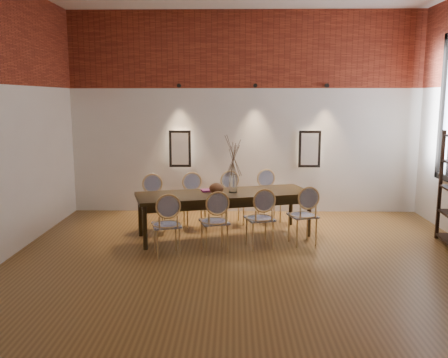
{
  "coord_description": "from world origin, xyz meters",
  "views": [
    {
      "loc": [
        -0.22,
        -6.05,
        2.31
      ],
      "look_at": [
        -0.37,
        1.29,
        1.05
      ],
      "focal_mm": 38.0,
      "sensor_mm": 36.0,
      "label": 1
    }
  ],
  "objects_px": {
    "chair_near_a": "(167,225)",
    "chair_far_b": "(194,201)",
    "chair_near_c": "(260,218)",
    "chair_far_a": "(154,203)",
    "chair_near_b": "(214,221)",
    "vase": "(233,183)",
    "dining_table": "(224,215)",
    "chair_far_c": "(233,199)",
    "book": "(209,190)",
    "bowl": "(216,188)",
    "chair_near_d": "(303,215)",
    "chair_far_d": "(270,197)"
  },
  "relations": [
    {
      "from": "chair_near_d",
      "to": "chair_near_c",
      "type": "bearing_deg",
      "value": -180.0
    },
    {
      "from": "chair_far_d",
      "to": "dining_table",
      "type": "bearing_deg",
      "value": 34.47
    },
    {
      "from": "chair_far_b",
      "to": "dining_table",
      "type": "bearing_deg",
      "value": 115.9
    },
    {
      "from": "chair_far_a",
      "to": "vase",
      "type": "relative_size",
      "value": 3.13
    },
    {
      "from": "vase",
      "to": "book",
      "type": "bearing_deg",
      "value": 168.28
    },
    {
      "from": "dining_table",
      "to": "chair_near_c",
      "type": "relative_size",
      "value": 3.08
    },
    {
      "from": "chair_far_a",
      "to": "book",
      "type": "xyz_separation_m",
      "value": [
        0.99,
        -0.28,
        0.3
      ]
    },
    {
      "from": "chair_near_a",
      "to": "vase",
      "type": "relative_size",
      "value": 3.13
    },
    {
      "from": "vase",
      "to": "bowl",
      "type": "bearing_deg",
      "value": -154.19
    },
    {
      "from": "dining_table",
      "to": "bowl",
      "type": "distance_m",
      "value": 0.49
    },
    {
      "from": "chair_far_a",
      "to": "chair_near_d",
      "type": "bearing_deg",
      "value": 145.53
    },
    {
      "from": "chair_far_c",
      "to": "vase",
      "type": "bearing_deg",
      "value": 74.11
    },
    {
      "from": "dining_table",
      "to": "vase",
      "type": "bearing_deg",
      "value": -0.0
    },
    {
      "from": "chair_near_c",
      "to": "book",
      "type": "height_order",
      "value": "chair_near_c"
    },
    {
      "from": "chair_near_a",
      "to": "chair_far_b",
      "type": "distance_m",
      "value": 1.66
    },
    {
      "from": "book",
      "to": "chair_far_a",
      "type": "bearing_deg",
      "value": 164.11
    },
    {
      "from": "chair_far_c",
      "to": "chair_far_d",
      "type": "relative_size",
      "value": 1.0
    },
    {
      "from": "chair_far_d",
      "to": "book",
      "type": "height_order",
      "value": "chair_far_d"
    },
    {
      "from": "dining_table",
      "to": "chair_near_c",
      "type": "xyz_separation_m",
      "value": [
        0.56,
        -0.61,
        0.09
      ]
    },
    {
      "from": "chair_far_b",
      "to": "chair_far_d",
      "type": "bearing_deg",
      "value": -180.0
    },
    {
      "from": "chair_far_b",
      "to": "chair_far_d",
      "type": "xyz_separation_m",
      "value": [
        1.39,
        0.41,
        0.0
      ]
    },
    {
      "from": "chair_near_c",
      "to": "book",
      "type": "distance_m",
      "value": 1.14
    },
    {
      "from": "chair_far_c",
      "to": "chair_near_b",
      "type": "bearing_deg",
      "value": 64.1
    },
    {
      "from": "dining_table",
      "to": "bowl",
      "type": "bearing_deg",
      "value": -161.78
    },
    {
      "from": "dining_table",
      "to": "chair_far_a",
      "type": "xyz_separation_m",
      "value": [
        -1.25,
        0.41,
        0.09
      ]
    },
    {
      "from": "chair_near_d",
      "to": "book",
      "type": "bearing_deg",
      "value": 144.14
    },
    {
      "from": "chair_far_a",
      "to": "chair_far_c",
      "type": "xyz_separation_m",
      "value": [
        1.39,
        0.41,
        0.0
      ]
    },
    {
      "from": "chair_near_c",
      "to": "chair_far_a",
      "type": "distance_m",
      "value": 2.08
    },
    {
      "from": "chair_far_d",
      "to": "chair_near_b",
      "type": "bearing_deg",
      "value": 45.84
    },
    {
      "from": "chair_near_b",
      "to": "chair_far_a",
      "type": "height_order",
      "value": "same"
    },
    {
      "from": "dining_table",
      "to": "chair_near_c",
      "type": "height_order",
      "value": "chair_near_c"
    },
    {
      "from": "chair_far_a",
      "to": "bowl",
      "type": "bearing_deg",
      "value": 139.59
    },
    {
      "from": "chair_far_c",
      "to": "bowl",
      "type": "xyz_separation_m",
      "value": [
        -0.27,
        -0.91,
        0.37
      ]
    },
    {
      "from": "chair_far_d",
      "to": "chair_far_c",
      "type": "bearing_deg",
      "value": -0.0
    },
    {
      "from": "book",
      "to": "chair_near_c",
      "type": "bearing_deg",
      "value": -42.04
    },
    {
      "from": "chair_near_c",
      "to": "vase",
      "type": "height_order",
      "value": "vase"
    },
    {
      "from": "chair_far_b",
      "to": "book",
      "type": "distance_m",
      "value": 0.64
    },
    {
      "from": "chair_near_a",
      "to": "chair_near_c",
      "type": "xyz_separation_m",
      "value": [
        1.39,
        0.41,
        0.0
      ]
    },
    {
      "from": "chair_far_b",
      "to": "book",
      "type": "height_order",
      "value": "chair_far_b"
    },
    {
      "from": "chair_near_d",
      "to": "vase",
      "type": "xyz_separation_m",
      "value": [
        -1.11,
        0.45,
        0.43
      ]
    },
    {
      "from": "chair_far_c",
      "to": "chair_far_d",
      "type": "distance_m",
      "value": 0.72
    },
    {
      "from": "chair_near_c",
      "to": "chair_far_b",
      "type": "bearing_deg",
      "value": 115.9
    },
    {
      "from": "dining_table",
      "to": "chair_near_a",
      "type": "distance_m",
      "value": 1.32
    },
    {
      "from": "vase",
      "to": "chair_far_c",
      "type": "bearing_deg",
      "value": 90.51
    },
    {
      "from": "chair_far_c",
      "to": "chair_far_b",
      "type": "bearing_deg",
      "value": 0.0
    },
    {
      "from": "chair_far_d",
      "to": "vase",
      "type": "bearing_deg",
      "value": 38.53
    },
    {
      "from": "dining_table",
      "to": "book",
      "type": "height_order",
      "value": "book"
    },
    {
      "from": "dining_table",
      "to": "book",
      "type": "relative_size",
      "value": 11.14
    },
    {
      "from": "chair_near_b",
      "to": "chair_near_c",
      "type": "xyz_separation_m",
      "value": [
        0.69,
        0.2,
        0.0
      ]
    },
    {
      "from": "chair_far_c",
      "to": "bowl",
      "type": "relative_size",
      "value": 3.92
    }
  ]
}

